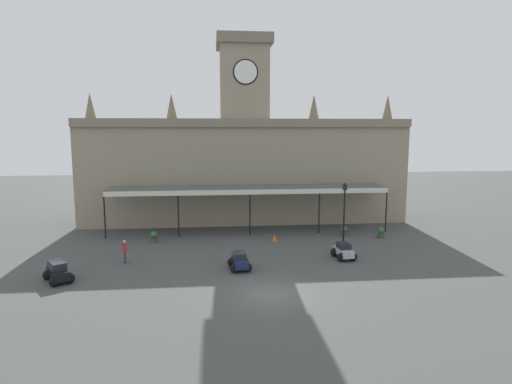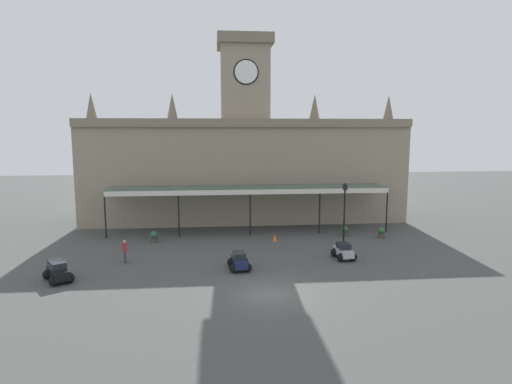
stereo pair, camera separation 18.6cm
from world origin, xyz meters
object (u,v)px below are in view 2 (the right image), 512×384
object	(u,v)px
victorian_lamppost	(344,208)
planter_near_kerb	(154,237)
car_navy_sedan	(239,262)
car_black_estate	(58,272)
planter_forecourt_centre	(345,231)
car_silver_sedan	(344,252)
planter_by_canopy	(381,233)
pedestrian_crossing_forecourt	(125,250)
traffic_cone	(275,237)

from	to	relation	value
victorian_lamppost	planter_near_kerb	distance (m)	16.18
car_navy_sedan	car_black_estate	bearing A→B (deg)	-173.95
planter_near_kerb	planter_forecourt_centre	xyz separation A→B (m)	(16.77, 0.43, 0.00)
car_silver_sedan	planter_near_kerb	bearing A→B (deg)	157.28
car_silver_sedan	victorian_lamppost	xyz separation A→B (m)	(0.99, 3.32, 2.74)
car_black_estate	planter_by_canopy	xyz separation A→B (m)	(24.58, 8.73, -0.07)
pedestrian_crossing_forecourt	planter_near_kerb	size ratio (longest dim) A/B	1.74
planter_by_canopy	pedestrian_crossing_forecourt	bearing A→B (deg)	-166.17
car_silver_sedan	car_black_estate	bearing A→B (deg)	-171.30
traffic_cone	planter_forecourt_centre	world-z (taller)	planter_forecourt_centre
car_black_estate	planter_near_kerb	distance (m)	10.28
car_silver_sedan	traffic_cone	distance (m)	7.11
pedestrian_crossing_forecourt	planter_by_canopy	distance (m)	21.78
pedestrian_crossing_forecourt	planter_by_canopy	world-z (taller)	pedestrian_crossing_forecourt
pedestrian_crossing_forecourt	planter_by_canopy	size ratio (longest dim) A/B	1.74
car_black_estate	traffic_cone	xyz separation A→B (m)	(15.04, 8.57, -0.25)
car_silver_sedan	car_black_estate	distance (m)	19.65
planter_near_kerb	planter_by_canopy	bearing A→B (deg)	-1.14
car_black_estate	pedestrian_crossing_forecourt	xyz separation A→B (m)	(3.43, 3.53, 0.34)
car_navy_sedan	pedestrian_crossing_forecourt	xyz separation A→B (m)	(-8.13, 2.30, 0.41)
car_black_estate	planter_forecourt_centre	bearing A→B (deg)	23.98
planter_forecourt_centre	planter_near_kerb	bearing A→B (deg)	-178.52
planter_near_kerb	planter_forecourt_centre	distance (m)	16.77
car_black_estate	traffic_cone	world-z (taller)	car_black_estate
car_black_estate	traffic_cone	size ratio (longest dim) A/B	3.91
victorian_lamppost	planter_near_kerb	bearing A→B (deg)	169.75
car_navy_sedan	planter_forecourt_centre	xyz separation A→B (m)	(9.93, 8.33, -0.01)
planter_forecourt_centre	planter_by_canopy	size ratio (longest dim) A/B	1.00
car_black_estate	traffic_cone	distance (m)	17.31
planter_near_kerb	car_black_estate	bearing A→B (deg)	-117.37
victorian_lamppost	planter_by_canopy	xyz separation A→B (m)	(4.17, 2.44, -2.76)
traffic_cone	planter_near_kerb	bearing A→B (deg)	176.90
victorian_lamppost	car_navy_sedan	bearing A→B (deg)	-150.22
pedestrian_crossing_forecourt	victorian_lamppost	world-z (taller)	victorian_lamppost
car_black_estate	planter_by_canopy	distance (m)	26.08
car_silver_sedan	car_black_estate	xyz separation A→B (m)	(-19.42, -2.97, 0.06)
pedestrian_crossing_forecourt	planter_forecourt_centre	distance (m)	19.04
car_black_estate	victorian_lamppost	xyz separation A→B (m)	(20.41, 6.29, 2.68)
victorian_lamppost	car_black_estate	bearing A→B (deg)	-162.87
car_silver_sedan	car_navy_sedan	xyz separation A→B (m)	(-7.86, -1.75, 0.00)
planter_by_canopy	planter_forecourt_centre	bearing A→B (deg)	165.02
pedestrian_crossing_forecourt	planter_near_kerb	xyz separation A→B (m)	(1.29, 5.60, -0.42)
planter_near_kerb	car_silver_sedan	bearing A→B (deg)	-22.72
traffic_cone	victorian_lamppost	bearing A→B (deg)	-22.98
car_black_estate	car_navy_sedan	world-z (taller)	car_black_estate
pedestrian_crossing_forecourt	traffic_cone	world-z (taller)	pedestrian_crossing_forecourt
car_navy_sedan	planter_forecourt_centre	distance (m)	12.96
car_silver_sedan	planter_near_kerb	size ratio (longest dim) A/B	2.21
car_silver_sedan	pedestrian_crossing_forecourt	xyz separation A→B (m)	(-15.99, 0.56, 0.41)
car_black_estate	victorian_lamppost	world-z (taller)	victorian_lamppost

